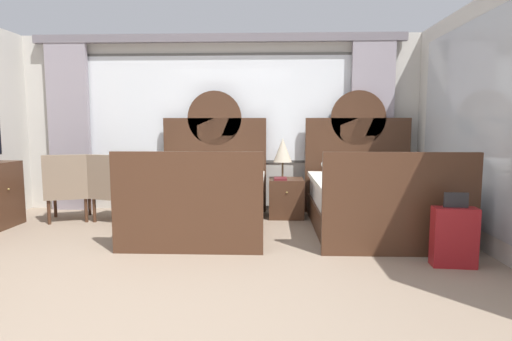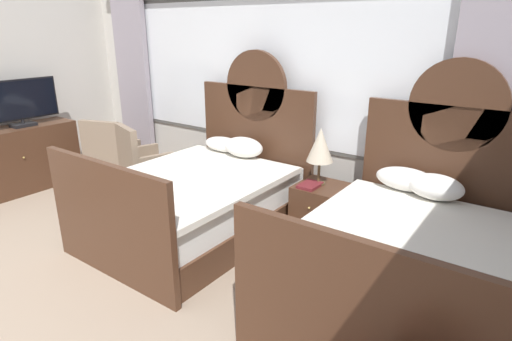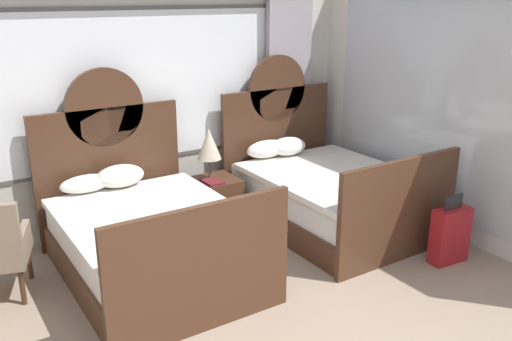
% 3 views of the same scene
% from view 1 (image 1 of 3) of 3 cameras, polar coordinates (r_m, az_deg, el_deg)
% --- Properties ---
extents(ground_plane, '(24.00, 24.00, 0.00)m').
position_cam_1_polar(ground_plane, '(3.06, -14.28, -19.45)').
color(ground_plane, gray).
extents(wall_back_window, '(6.09, 0.22, 2.70)m').
position_cam_1_polar(wall_back_window, '(6.37, -5.19, 7.24)').
color(wall_back_window, beige).
rests_on(wall_back_window, ground_plane).
extents(wall_right_mirror, '(0.08, 4.28, 2.70)m').
position_cam_1_polar(wall_right_mirror, '(4.78, 30.64, 5.81)').
color(wall_right_mirror, beige).
rests_on(wall_right_mirror, ground_plane).
extents(bed_near_window, '(1.56, 2.15, 1.84)m').
position_cam_1_polar(bed_near_window, '(5.31, -7.22, -3.86)').
color(bed_near_window, '#472B1C').
rests_on(bed_near_window, ground_plane).
extents(bed_near_mirror, '(1.56, 2.15, 1.84)m').
position_cam_1_polar(bed_near_mirror, '(5.40, 15.97, -3.88)').
color(bed_near_mirror, '#472B1C').
rests_on(bed_near_mirror, ground_plane).
extents(nightstand_between_beds, '(0.49, 0.52, 0.56)m').
position_cam_1_polar(nightstand_between_beds, '(5.91, 4.24, -3.85)').
color(nightstand_between_beds, '#472B1C').
rests_on(nightstand_between_beds, ground_plane).
extents(table_lamp_on_nightstand, '(0.27, 0.27, 0.59)m').
position_cam_1_polar(table_lamp_on_nightstand, '(5.85, 3.76, 2.80)').
color(table_lamp_on_nightstand, brown).
rests_on(table_lamp_on_nightstand, nightstand_between_beds).
extents(book_on_nightstand, '(0.18, 0.26, 0.03)m').
position_cam_1_polar(book_on_nightstand, '(5.77, 3.44, -1.15)').
color(book_on_nightstand, maroon).
rests_on(book_on_nightstand, nightstand_between_beds).
extents(armchair_by_window_left, '(0.71, 0.71, 0.93)m').
position_cam_1_polar(armchair_by_window_left, '(5.92, -19.22, -2.07)').
color(armchair_by_window_left, '#84705B').
rests_on(armchair_by_window_left, ground_plane).
extents(armchair_by_window_centre, '(0.71, 0.71, 0.93)m').
position_cam_1_polar(armchair_by_window_centre, '(6.19, -24.83, -1.96)').
color(armchair_by_window_centre, '#84705B').
rests_on(armchair_by_window_centre, ground_plane).
extents(suitcase_on_floor, '(0.41, 0.20, 0.70)m').
position_cam_1_polar(suitcase_on_floor, '(4.27, 26.01, -8.33)').
color(suitcase_on_floor, maroon).
rests_on(suitcase_on_floor, ground_plane).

